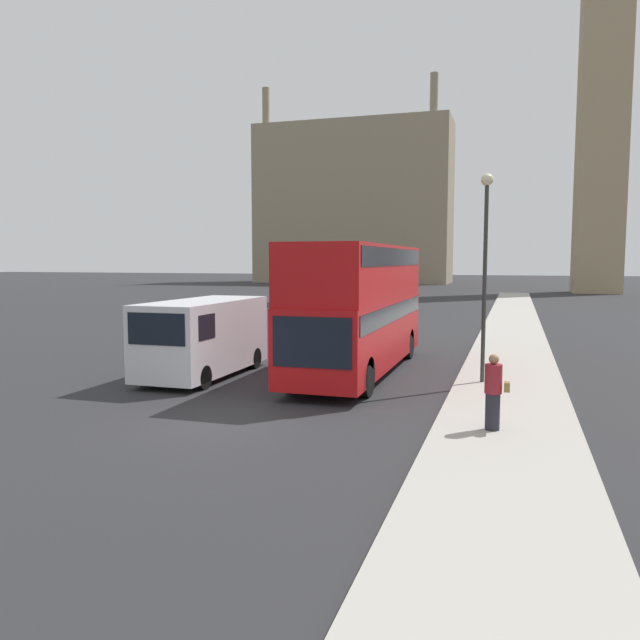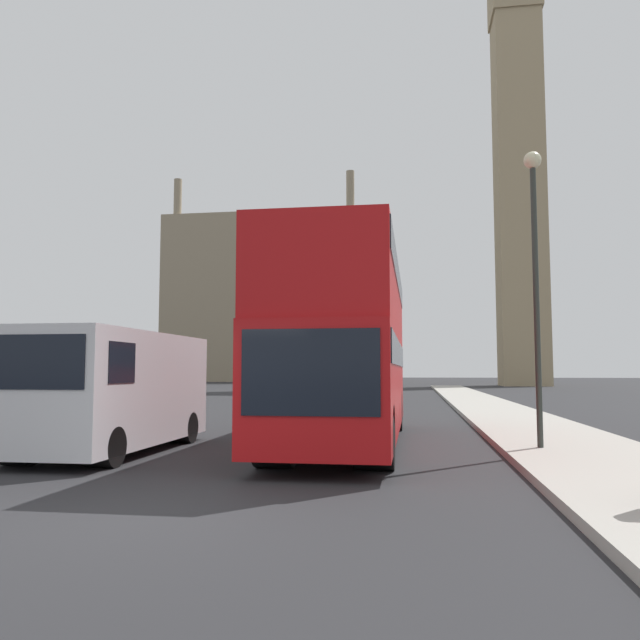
# 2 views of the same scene
# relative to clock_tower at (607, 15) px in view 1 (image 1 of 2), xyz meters

# --- Properties ---
(ground_plane) EXTENTS (300.00, 300.00, 0.00)m
(ground_plane) POSITION_rel_clock_tower_xyz_m (-15.49, -65.46, -30.84)
(ground_plane) COLOR #28282B
(sidewalk_strip) EXTENTS (3.11, 120.00, 0.15)m
(sidewalk_strip) POSITION_rel_clock_tower_xyz_m (-8.94, -65.46, -30.77)
(sidewalk_strip) COLOR #ADA89E
(sidewalk_strip) RESTS_ON ground_plane
(clock_tower) EXTENTS (5.57, 5.74, 60.11)m
(clock_tower) POSITION_rel_clock_tower_xyz_m (0.00, 0.00, 0.00)
(clock_tower) COLOR tan
(clock_tower) RESTS_ON ground_plane
(building_block_distant) EXTENTS (32.32, 10.27, 32.02)m
(building_block_distant) POSITION_rel_clock_tower_xyz_m (-35.20, 24.10, -17.69)
(building_block_distant) COLOR gray
(building_block_distant) RESTS_ON ground_plane
(red_double_decker_bus) EXTENTS (2.46, 10.23, 4.25)m
(red_double_decker_bus) POSITION_rel_clock_tower_xyz_m (-13.78, -58.17, -28.47)
(red_double_decker_bus) COLOR #B71114
(red_double_decker_bus) RESTS_ON ground_plane
(white_van) EXTENTS (2.17, 5.59, 2.48)m
(white_van) POSITION_rel_clock_tower_xyz_m (-18.45, -60.39, -29.51)
(white_van) COLOR silver
(white_van) RESTS_ON ground_plane
(pedestrian) EXTENTS (0.52, 0.36, 1.64)m
(pedestrian) POSITION_rel_clock_tower_xyz_m (-9.22, -64.71, -29.87)
(pedestrian) COLOR #23232D
(pedestrian) RESTS_ON sidewalk_strip
(street_lamp) EXTENTS (0.36, 0.36, 6.13)m
(street_lamp) POSITION_rel_clock_tower_xyz_m (-9.71, -59.32, -26.70)
(street_lamp) COLOR #2D332D
(street_lamp) RESTS_ON sidewalk_strip
(parked_sedan) EXTENTS (1.74, 4.77, 1.49)m
(parked_sedan) POSITION_rel_clock_tower_xyz_m (-18.10, -34.72, -30.17)
(parked_sedan) COLOR navy
(parked_sedan) RESTS_ON ground_plane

